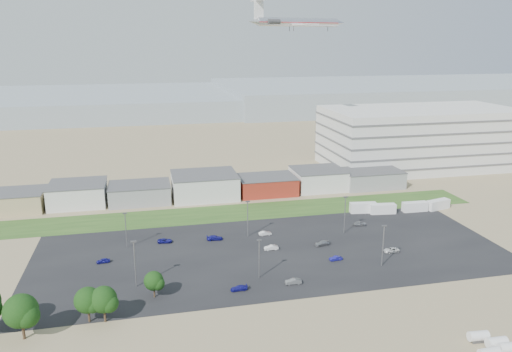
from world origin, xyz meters
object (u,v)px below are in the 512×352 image
object	(u,v)px
parked_car_1	(336,258)
parked_car_7	(271,248)
parked_car_11	(265,233)
parked_car_3	(239,288)
storage_tank_nw	(478,336)
parked_car_9	(165,241)
box_trailer_a	(363,208)
parked_car_5	(103,261)
parked_car_13	(293,281)
parked_car_0	(391,250)
parked_car_8	(360,223)
airliner	(298,22)
parked_car_10	(98,302)
parked_car_12	(322,243)
parked_car_6	(215,238)

from	to	relation	value
parked_car_1	parked_car_7	bearing A→B (deg)	-129.83
parked_car_11	parked_car_3	bearing A→B (deg)	151.14
storage_tank_nw	parked_car_9	distance (m)	79.29
parked_car_11	parked_car_7	bearing A→B (deg)	170.15
parked_car_7	box_trailer_a	bearing A→B (deg)	123.40
box_trailer_a	parked_car_5	bearing A→B (deg)	-157.86
parked_car_1	parked_car_13	world-z (taller)	parked_car_13
parked_car_7	parked_car_1	bearing A→B (deg)	56.75
parked_car_0	parked_car_5	distance (m)	72.64
parked_car_7	parked_car_8	bearing A→B (deg)	112.51
airliner	parked_car_0	distance (m)	100.42
parked_car_9	parked_car_10	distance (m)	33.91
parked_car_10	parked_car_11	bearing A→B (deg)	-49.78
airliner	parked_car_7	world-z (taller)	airliner
airliner	parked_car_5	world-z (taller)	airliner
parked_car_3	parked_car_11	size ratio (longest dim) A/B	1.05
parked_car_5	parked_car_12	size ratio (longest dim) A/B	0.79
airliner	parked_car_10	bearing A→B (deg)	-136.39
box_trailer_a	parked_car_3	size ratio (longest dim) A/B	2.26
parked_car_3	parked_car_13	world-z (taller)	parked_car_13
storage_tank_nw	parked_car_6	world-z (taller)	storage_tank_nw
parked_car_7	parked_car_9	distance (m)	28.92
parked_car_10	parked_car_11	world-z (taller)	parked_car_10
parked_car_5	parked_car_12	world-z (taller)	parked_car_12
parked_car_1	parked_car_8	distance (m)	26.45
parked_car_13	storage_tank_nw	bearing A→B (deg)	45.73
parked_car_5	parked_car_6	world-z (taller)	parked_car_6
parked_car_3	parked_car_1	bearing A→B (deg)	109.63
parked_car_1	parked_car_6	distance (m)	33.73
parked_car_9	parked_car_12	distance (m)	42.10
parked_car_5	parked_car_9	size ratio (longest dim) A/B	0.83
box_trailer_a	parked_car_9	xyz separation A→B (m)	(-62.55, -11.01, -1.03)
parked_car_3	parked_car_8	bearing A→B (deg)	125.40
parked_car_1	parked_car_12	xyz separation A→B (m)	(-0.16, 9.61, 0.06)
parked_car_5	parked_car_6	bearing A→B (deg)	100.85
parked_car_9	parked_car_12	world-z (taller)	parked_car_12
parked_car_10	storage_tank_nw	bearing A→B (deg)	-107.28
parked_car_6	parked_car_13	size ratio (longest dim) A/B	1.17
parked_car_1	parked_car_0	bearing A→B (deg)	90.87
box_trailer_a	parked_car_9	distance (m)	63.52
parked_car_3	parked_car_7	size ratio (longest dim) A/B	1.00
parked_car_12	parked_car_13	world-z (taller)	parked_car_13
parked_car_1	parked_car_8	bearing A→B (deg)	138.22
parked_car_0	parked_car_13	size ratio (longest dim) A/B	1.10
parked_car_3	parked_car_13	size ratio (longest dim) A/B	1.01
parked_car_5	parked_car_6	xyz separation A→B (m)	(28.73, 8.36, 0.08)
storage_tank_nw	parked_car_8	xyz separation A→B (m)	(3.66, 59.26, -0.45)
parked_car_3	box_trailer_a	bearing A→B (deg)	130.07
parked_car_1	parked_car_3	xyz separation A→B (m)	(-26.32, -9.78, -0.00)
parked_car_11	parked_car_8	bearing A→B (deg)	-92.61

